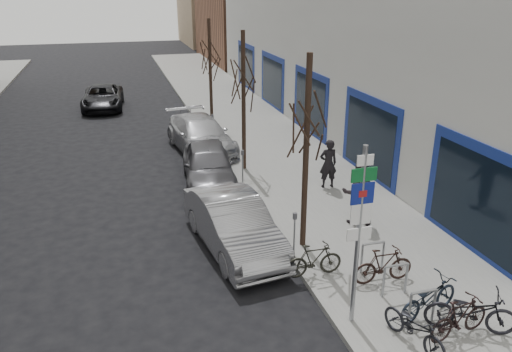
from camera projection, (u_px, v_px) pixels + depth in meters
ground at (246, 346)px, 10.44m from camera, size 120.00×120.00×0.00m
sidewalk_east at (289, 165)px, 20.53m from camera, size 5.00×70.00×0.15m
commercial_building at (469, 24)px, 27.35m from camera, size 20.00×32.00×10.00m
brick_building_far at (268, 17)px, 48.17m from camera, size 12.00×14.00×8.00m
tan_building_far at (236, 5)px, 61.56m from camera, size 13.00×12.00×9.00m
highway_sign_pole at (359, 227)px, 10.16m from camera, size 0.55×0.10×4.20m
bike_rack at (395, 276)px, 11.72m from camera, size 0.66×2.26×0.83m
tree_near at (308, 108)px, 12.76m from camera, size 1.80×1.80×5.50m
tree_mid at (243, 69)px, 18.58m from camera, size 1.80×1.80×5.50m
tree_far at (210, 48)px, 24.40m from camera, size 1.80×1.80×5.50m
meter_front at (295, 230)px, 13.35m from camera, size 0.10×0.08×1.27m
meter_mid at (243, 163)px, 18.28m from camera, size 0.10×0.08×1.27m
meter_back at (213, 125)px, 23.20m from camera, size 0.10×0.08×1.27m
bike_near_left at (415, 324)px, 10.08m from camera, size 0.89×1.70×1.00m
bike_near_right at (460, 317)px, 10.33m from camera, size 1.64×0.73×0.96m
bike_mid_curb at (429, 295)px, 10.99m from camera, size 1.81×0.98×1.06m
bike_mid_inner at (314, 260)px, 12.52m from camera, size 1.51×0.47×0.92m
bike_far_curb at (471, 308)px, 10.47m from camera, size 1.94×1.37×1.15m
bike_far_inner at (383, 265)px, 12.24m from camera, size 1.58×0.51×0.95m
parked_car_front at (234, 224)px, 14.00m from camera, size 2.20×4.83×1.54m
parked_car_mid at (208, 165)px, 18.55m from camera, size 2.29×4.71×1.55m
parked_car_back at (201, 135)px, 22.19m from camera, size 2.79×5.54×1.54m
lane_car at (103, 97)px, 29.91m from camera, size 2.58×5.06×1.37m
pedestrian_near at (328, 164)px, 17.86m from camera, size 0.68×0.48×1.79m
pedestrian_far at (358, 193)px, 15.12m from camera, size 0.87×0.72×2.00m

